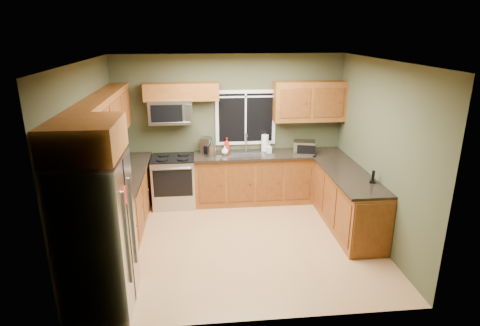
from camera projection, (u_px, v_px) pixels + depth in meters
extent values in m
plane|color=#B07F4D|center=(239.00, 241.00, 6.19)|extent=(4.20, 4.20, 0.00)
plane|color=white|center=(239.00, 61.00, 5.34)|extent=(4.20, 4.20, 0.00)
plane|color=#41432A|center=(230.00, 128.00, 7.46)|extent=(4.20, 0.00, 4.20)
plane|color=#41432A|center=(256.00, 211.00, 4.07)|extent=(4.20, 0.00, 4.20)
plane|color=#41432A|center=(89.00, 162.00, 5.56)|extent=(0.00, 3.60, 3.60)
plane|color=#41432A|center=(379.00, 153.00, 5.97)|extent=(0.00, 3.60, 3.60)
cube|color=white|center=(246.00, 118.00, 7.41)|extent=(1.12, 0.03, 1.02)
cube|color=black|center=(246.00, 118.00, 7.40)|extent=(1.00, 0.01, 0.90)
cube|color=white|center=(246.00, 118.00, 7.40)|extent=(0.03, 0.01, 0.90)
cube|color=white|center=(246.00, 97.00, 7.28)|extent=(1.00, 0.01, 0.03)
cube|color=brown|center=(123.00, 206.00, 6.33)|extent=(0.60, 2.65, 0.90)
cube|color=black|center=(122.00, 178.00, 6.18)|extent=(0.65, 2.65, 0.04)
cube|color=brown|center=(253.00, 178.00, 7.50)|extent=(2.17, 0.60, 0.90)
cube|color=black|center=(254.00, 155.00, 7.33)|extent=(2.17, 0.65, 0.04)
cube|color=brown|center=(342.00, 195.00, 6.74)|extent=(0.60, 2.50, 0.90)
cube|color=brown|center=(373.00, 231.00, 5.55)|extent=(0.56, 0.02, 0.82)
cube|color=black|center=(343.00, 169.00, 6.59)|extent=(0.65, 2.50, 0.04)
cube|color=brown|center=(104.00, 119.00, 5.87)|extent=(0.33, 2.65, 0.72)
cube|color=brown|center=(181.00, 92.00, 7.00)|extent=(1.30, 0.33, 0.30)
cube|color=brown|center=(309.00, 101.00, 7.28)|extent=(1.30, 0.33, 0.72)
cube|color=brown|center=(85.00, 138.00, 4.16)|extent=(0.72, 0.90, 0.38)
cube|color=#B7B7BC|center=(97.00, 235.00, 4.51)|extent=(0.72, 0.90, 1.80)
cube|color=slate|center=(127.00, 238.00, 4.35)|extent=(0.03, 0.04, 1.10)
cube|color=slate|center=(133.00, 222.00, 4.72)|extent=(0.03, 0.04, 1.10)
cube|color=black|center=(130.00, 234.00, 4.55)|extent=(0.01, 0.02, 1.78)
cube|color=red|center=(125.00, 197.00, 4.30)|extent=(0.01, 0.14, 0.20)
cube|color=#B7B7BC|center=(174.00, 182.00, 7.34)|extent=(0.76, 0.65, 0.90)
cube|color=black|center=(173.00, 158.00, 7.20)|extent=(0.76, 0.64, 0.03)
cube|color=black|center=(173.00, 183.00, 7.00)|extent=(0.68, 0.02, 0.50)
cylinder|color=slate|center=(172.00, 169.00, 6.89)|extent=(0.64, 0.04, 0.04)
cylinder|color=black|center=(162.00, 160.00, 7.04)|extent=(0.20, 0.20, 0.01)
cylinder|color=black|center=(183.00, 159.00, 7.07)|extent=(0.20, 0.20, 0.01)
cylinder|color=black|center=(163.00, 155.00, 7.30)|extent=(0.20, 0.20, 0.01)
cylinder|color=black|center=(183.00, 154.00, 7.34)|extent=(0.20, 0.20, 0.01)
cube|color=#B7B7BC|center=(171.00, 111.00, 7.06)|extent=(0.76, 0.38, 0.42)
cube|color=black|center=(167.00, 114.00, 6.87)|extent=(0.54, 0.01, 0.30)
cube|color=slate|center=(188.00, 113.00, 6.91)|extent=(0.10, 0.01, 0.30)
cylinder|color=slate|center=(171.00, 123.00, 6.92)|extent=(0.66, 0.02, 0.02)
cube|color=slate|center=(247.00, 154.00, 7.32)|extent=(0.60, 0.42, 0.02)
cylinder|color=#B7B7BC|center=(246.00, 142.00, 7.45)|extent=(0.03, 0.03, 0.34)
cylinder|color=#B7B7BC|center=(247.00, 135.00, 7.33)|extent=(0.03, 0.18, 0.03)
cube|color=#B7B7BC|center=(304.00, 147.00, 7.31)|extent=(0.44, 0.37, 0.24)
cube|color=black|center=(306.00, 150.00, 7.17)|extent=(0.32, 0.09, 0.16)
cube|color=slate|center=(206.00, 145.00, 7.36)|extent=(0.22, 0.25, 0.29)
cylinder|color=black|center=(206.00, 150.00, 7.31)|extent=(0.13, 0.13, 0.15)
cylinder|color=#B7B7BC|center=(212.00, 151.00, 7.15)|extent=(0.15, 0.15, 0.22)
cone|color=black|center=(211.00, 144.00, 7.11)|extent=(0.10, 0.10, 0.06)
cylinder|color=white|center=(265.00, 143.00, 7.47)|extent=(0.17, 0.17, 0.30)
cylinder|color=slate|center=(265.00, 134.00, 7.42)|extent=(0.03, 0.03, 0.04)
imported|color=red|center=(227.00, 145.00, 7.41)|extent=(0.13, 0.13, 0.27)
imported|color=white|center=(269.00, 148.00, 7.35)|extent=(0.10, 0.10, 0.18)
imported|color=white|center=(225.00, 150.00, 7.27)|extent=(0.15, 0.15, 0.16)
cube|color=black|center=(373.00, 181.00, 5.94)|extent=(0.11, 0.11, 0.04)
cube|color=black|center=(373.00, 175.00, 5.91)|extent=(0.05, 0.04, 0.15)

